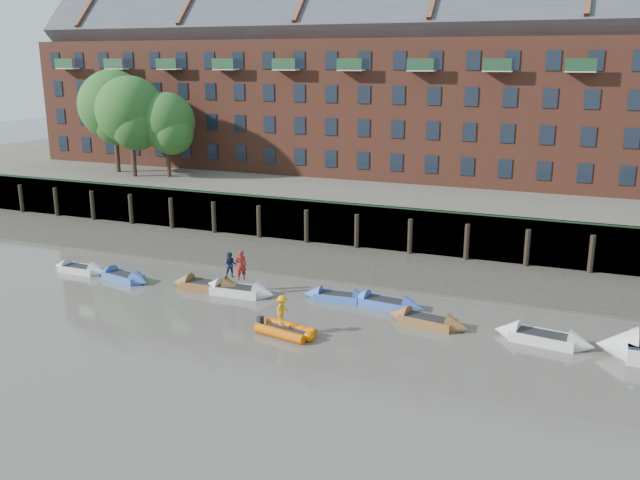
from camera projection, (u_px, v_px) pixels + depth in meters
The scene contains 19 objects.
ground at pixel (236, 379), 29.52m from camera, with size 220.00×220.00×0.00m, color #5E5850.
foreshore at pixel (366, 266), 45.63m from camera, with size 110.00×8.00×0.50m, color #3D382F.
mud_band at pixel (349, 281), 42.59m from camera, with size 110.00×1.60×0.10m, color #4C4336.
river_wall at pixel (386, 228), 49.14m from camera, with size 110.00×1.23×3.30m.
bank_terrace at pixel (429, 195), 61.33m from camera, with size 110.00×28.00×3.20m, color #5E594D.
apartment_terrace at pixel (437, 67), 59.32m from camera, with size 80.60×15.56×20.98m.
tree_cluster at pixel (131, 111), 60.98m from camera, with size 11.76×7.74×9.40m.
rowboat_0 at pixel (80, 269), 44.23m from camera, with size 4.14×1.23×1.20m.
rowboat_1 at pixel (123, 277), 42.64m from camera, with size 4.39×2.07×1.23m.
rowboat_2 at pixel (208, 286), 40.85m from camera, with size 4.86×1.60×1.39m.
rowboat_3 at pixel (237, 290), 40.04m from camera, with size 4.77×1.57×1.37m.
rowboat_4 at pixel (337, 297), 39.09m from camera, with size 4.13×1.50×1.18m.
rowboat_5 at pixel (386, 303), 37.97m from camera, with size 4.59×1.71×1.30m.
rowboat_6 at pixel (428, 321), 35.41m from camera, with size 4.61×2.02×1.29m.
rowboat_7 at pixel (543, 338), 33.21m from camera, with size 4.95×2.01×1.39m.
rib_tender at pixel (288, 331), 34.10m from camera, with size 3.29×2.06×0.55m.
person_rower_a at pixel (241, 265), 39.62m from camera, with size 0.66×0.43×1.81m, color maroon.
person_rower_b at pixel (230, 265), 40.01m from camera, with size 0.77×0.60×1.57m, color #19233F.
person_rib_crew at pixel (282, 310), 33.92m from camera, with size 1.01×0.58×1.57m, color orange.
Camera 1 is at (13.52, -23.60, 13.47)m, focal length 38.00 mm.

